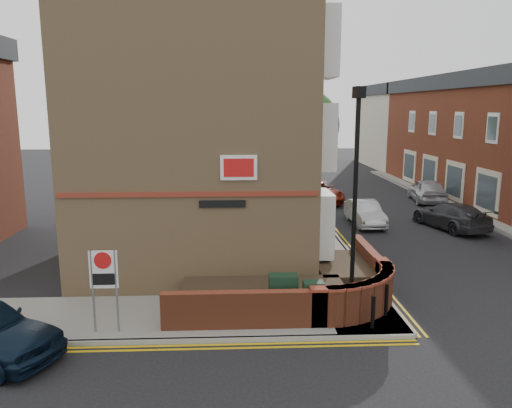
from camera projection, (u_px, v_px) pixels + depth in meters
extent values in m
plane|color=black|center=(299.00, 340.00, 12.81)|extent=(120.00, 120.00, 0.00)
cube|color=gray|center=(170.00, 317.00, 14.11)|extent=(13.00, 3.00, 0.12)
cube|color=gray|center=(297.00, 210.00, 28.58)|extent=(2.00, 32.00, 0.12)
cube|color=gray|center=(162.00, 341.00, 12.64)|extent=(13.00, 0.15, 0.12)
cube|color=gray|center=(315.00, 210.00, 28.62)|extent=(0.15, 32.00, 0.12)
cube|color=gray|center=(476.00, 221.00, 26.04)|extent=(0.15, 40.00, 0.12)
cube|color=gold|center=(161.00, 348.00, 12.41)|extent=(13.00, 0.28, 0.01)
cube|color=gold|center=(319.00, 211.00, 28.64)|extent=(0.28, 32.00, 0.01)
cube|color=tan|center=(198.00, 114.00, 19.44)|extent=(8.00, 10.00, 11.00)
cube|color=maroon|center=(189.00, 194.00, 14.95)|extent=(7.80, 0.06, 0.15)
cube|color=white|center=(239.00, 168.00, 14.86)|extent=(1.10, 0.05, 0.75)
cube|color=black|center=(222.00, 204.00, 15.04)|extent=(1.40, 0.04, 0.22)
cylinder|color=black|center=(354.00, 212.00, 13.46)|extent=(0.12, 0.12, 6.00)
cylinder|color=black|center=(351.00, 302.00, 13.96)|extent=(0.20, 0.20, 0.80)
cube|color=black|center=(359.00, 92.00, 12.86)|extent=(0.25, 0.50, 0.30)
cube|color=black|center=(283.00, 295.00, 13.93)|extent=(0.80, 0.45, 1.20)
cube|color=black|center=(313.00, 301.00, 13.69)|extent=(0.55, 0.40, 1.10)
cylinder|color=black|center=(373.00, 312.00, 13.19)|extent=(0.11, 0.11, 0.90)
cylinder|color=black|center=(386.00, 300.00, 14.00)|extent=(0.11, 0.11, 0.90)
cylinder|color=slate|center=(93.00, 292.00, 12.83)|extent=(0.06, 0.06, 2.20)
cylinder|color=slate|center=(117.00, 292.00, 12.86)|extent=(0.06, 0.06, 2.20)
cube|color=white|center=(103.00, 269.00, 12.73)|extent=(0.72, 0.04, 1.00)
cylinder|color=red|center=(103.00, 260.00, 12.65)|extent=(0.44, 0.02, 0.44)
cube|color=brown|center=(506.00, 148.00, 29.46)|extent=(5.00, 30.00, 7.00)
cube|color=beige|center=(394.00, 131.00, 50.05)|extent=(5.00, 12.00, 7.00)
cube|color=#25282C|center=(396.00, 90.00, 49.28)|extent=(5.40, 12.40, 1.00)
cylinder|color=#382B1E|center=(303.00, 175.00, 26.17)|extent=(0.24, 0.24, 4.55)
sphere|color=#1C551E|center=(304.00, 125.00, 25.67)|extent=(3.64, 3.64, 3.64)
sphere|color=#1C551E|center=(312.00, 142.00, 25.56)|extent=(2.60, 2.60, 2.60)
sphere|color=#1C551E|center=(297.00, 133.00, 26.14)|extent=(2.86, 2.86, 2.86)
cylinder|color=#382B1E|center=(287.00, 155.00, 33.96)|extent=(0.24, 0.24, 5.04)
sphere|color=#1C551E|center=(287.00, 113.00, 33.41)|extent=(4.03, 4.03, 4.03)
sphere|color=#1C551E|center=(294.00, 127.00, 33.32)|extent=(2.88, 2.88, 2.88)
sphere|color=#1C551E|center=(282.00, 120.00, 33.89)|extent=(3.17, 3.17, 3.17)
cylinder|color=#382B1E|center=(277.00, 148.00, 41.83)|extent=(0.24, 0.24, 4.76)
sphere|color=#1C551E|center=(277.00, 115.00, 41.31)|extent=(3.81, 3.81, 3.81)
sphere|color=#1C551E|center=(282.00, 126.00, 41.21)|extent=(2.72, 2.72, 2.72)
sphere|color=#1C551E|center=(273.00, 121.00, 41.78)|extent=(2.99, 2.99, 2.99)
cylinder|color=black|center=(288.00, 164.00, 37.10)|extent=(0.10, 0.10, 3.20)
imported|color=black|center=(288.00, 136.00, 36.70)|extent=(0.20, 0.16, 1.00)
imported|color=#B2B5BA|center=(365.00, 213.00, 25.27)|extent=(1.39, 3.73, 1.22)
imported|color=maroon|center=(317.00, 192.00, 31.34)|extent=(3.12, 5.13, 1.33)
imported|color=#303135|center=(451.00, 216.00, 24.47)|extent=(2.90, 4.80, 1.30)
imported|color=#ACADB4|center=(427.00, 190.00, 31.29)|extent=(2.35, 4.54, 1.48)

